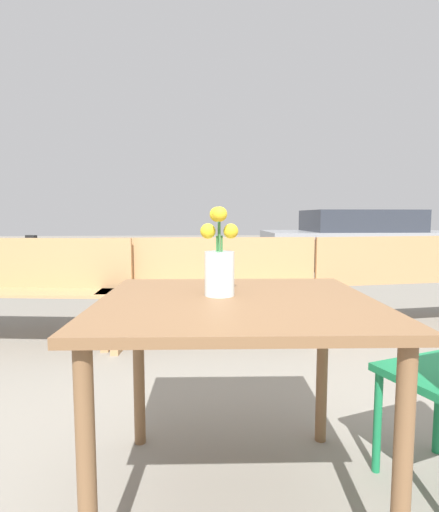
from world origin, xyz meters
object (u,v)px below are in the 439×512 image
object	(u,v)px
bicycle	(42,265)
table_back	(180,254)
flower_vase	(219,266)
bench_near	(401,278)
table_front	(237,326)
parked_car	(358,239)
bench_middle	(211,285)
bench_far	(6,285)

from	to	relation	value
bicycle	table_back	bearing A→B (deg)	-37.40
table_back	flower_vase	bearing A→B (deg)	-85.90
bicycle	bench_near	bearing A→B (deg)	-29.93
table_front	bench_near	size ratio (longest dim) A/B	0.55
table_front	parked_car	xyz separation A→B (m)	(3.31, 6.62, -0.09)
flower_vase	bench_near	distance (m)	2.75
table_front	parked_car	bearing A→B (deg)	63.42
table_back	parked_car	bearing A→B (deg)	46.24
table_front	table_back	xyz separation A→B (m)	(-0.26, 2.89, -0.02)
table_back	bicycle	world-z (taller)	bicycle
bicycle	parked_car	bearing A→B (deg)	21.86
bench_near	bench_middle	size ratio (longest dim) A/B	1.02
bicycle	parked_car	world-z (taller)	parked_car
table_front	bench_near	distance (m)	2.75
table_front	flower_vase	bearing A→B (deg)	131.40
bench_near	parked_car	world-z (taller)	parked_car
bench_far	parked_car	size ratio (longest dim) A/B	0.52
table_front	bench_middle	xyz separation A→B (m)	(0.01, 1.86, -0.18)
flower_vase	bicycle	bearing A→B (deg)	116.63
flower_vase	bench_middle	xyz separation A→B (m)	(0.07, 1.79, -0.38)
bench_middle	bicycle	distance (m)	3.39
bench_near	bicycle	world-z (taller)	bench_near
table_front	table_back	world-z (taller)	table_front
table_front	flower_vase	size ratio (longest dim) A/B	3.11
bench_middle	table_back	size ratio (longest dim) A/B	1.78
table_front	bicycle	distance (m)	4.94
table_front	bicycle	world-z (taller)	bicycle
bench_middle	table_back	bearing A→B (deg)	104.55
bench_far	table_back	size ratio (longest dim) A/B	2.05
table_front	bench_far	distance (m)	2.50
bench_near	bench_middle	world-z (taller)	same
flower_vase	bench_near	size ratio (longest dim) A/B	0.18
bicycle	parked_car	distance (m)	5.98
flower_vase	table_front	bearing A→B (deg)	-48.60
bench_near	table_back	world-z (taller)	bench_near
bench_middle	flower_vase	bearing A→B (deg)	-92.09
bench_middle	bicycle	xyz separation A→B (m)	(-2.24, 2.54, -0.12)
table_back	bench_near	bearing A→B (deg)	-21.36
flower_vase	bench_middle	world-z (taller)	flower_vase
bench_near	flower_vase	bearing A→B (deg)	-131.66
table_front	parked_car	distance (m)	7.40
bench_middle	parked_car	distance (m)	5.80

